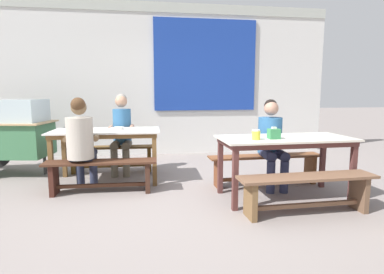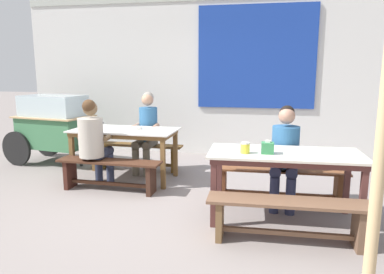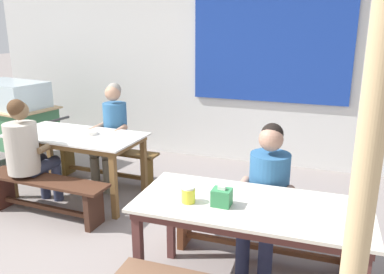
{
  "view_description": "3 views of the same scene",
  "coord_description": "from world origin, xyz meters",
  "px_view_note": "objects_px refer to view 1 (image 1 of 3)",
  "views": [
    {
      "loc": [
        -0.37,
        -3.72,
        1.32
      ],
      "look_at": [
        0.31,
        0.56,
        0.69
      ],
      "focal_mm": 29.52,
      "sensor_mm": 36.0,
      "label": 1
    },
    {
      "loc": [
        1.1,
        -4.0,
        1.63
      ],
      "look_at": [
        0.16,
        0.75,
        0.72
      ],
      "focal_mm": 33.7,
      "sensor_mm": 36.0,
      "label": 2
    },
    {
      "loc": [
        1.82,
        -2.62,
        1.96
      ],
      "look_at": [
        0.61,
        0.69,
        0.95
      ],
      "focal_mm": 36.8,
      "sensor_mm": 36.0,
      "label": 3
    }
  ],
  "objects_px": {
    "dining_table_far": "(106,135)",
    "dining_table_near": "(285,144)",
    "bench_far_back": "(112,155)",
    "tissue_box": "(274,134)",
    "food_cart": "(9,130)",
    "person_right_near_table": "(271,138)",
    "person_left_back_turned": "(81,140)",
    "bench_far_front": "(101,171)",
    "condiment_jar": "(256,135)",
    "person_center_facing": "(122,130)",
    "soup_bowl": "(119,128)",
    "bench_near_back": "(265,165)",
    "bench_near_front": "(307,188)"
  },
  "relations": [
    {
      "from": "bench_near_front",
      "to": "person_center_facing",
      "type": "height_order",
      "value": "person_center_facing"
    },
    {
      "from": "bench_near_front",
      "to": "dining_table_near",
      "type": "bearing_deg",
      "value": 91.36
    },
    {
      "from": "bench_far_back",
      "to": "bench_near_back",
      "type": "height_order",
      "value": "same"
    },
    {
      "from": "dining_table_far",
      "to": "tissue_box",
      "type": "bearing_deg",
      "value": -29.82
    },
    {
      "from": "food_cart",
      "to": "person_right_near_table",
      "type": "relative_size",
      "value": 1.41
    },
    {
      "from": "bench_far_front",
      "to": "person_center_facing",
      "type": "xyz_separation_m",
      "value": [
        0.21,
        1.02,
        0.42
      ]
    },
    {
      "from": "bench_far_front",
      "to": "tissue_box",
      "type": "distance_m",
      "value": 2.24
    },
    {
      "from": "dining_table_far",
      "to": "food_cart",
      "type": "distance_m",
      "value": 1.7
    },
    {
      "from": "dining_table_near",
      "to": "food_cart",
      "type": "relative_size",
      "value": 0.96
    },
    {
      "from": "bench_far_back",
      "to": "person_left_back_turned",
      "type": "xyz_separation_m",
      "value": [
        -0.28,
        -1.02,
        0.41
      ]
    },
    {
      "from": "dining_table_near",
      "to": "tissue_box",
      "type": "height_order",
      "value": "tissue_box"
    },
    {
      "from": "tissue_box",
      "to": "person_left_back_turned",
      "type": "bearing_deg",
      "value": 163.02
    },
    {
      "from": "soup_bowl",
      "to": "person_center_facing",
      "type": "bearing_deg",
      "value": 88.18
    },
    {
      "from": "bench_far_back",
      "to": "tissue_box",
      "type": "bearing_deg",
      "value": -40.27
    },
    {
      "from": "dining_table_far",
      "to": "dining_table_near",
      "type": "xyz_separation_m",
      "value": [
        2.25,
        -1.09,
        0.0
      ]
    },
    {
      "from": "condiment_jar",
      "to": "bench_near_back",
      "type": "bearing_deg",
      "value": 59.09
    },
    {
      "from": "dining_table_far",
      "to": "person_right_near_table",
      "type": "xyz_separation_m",
      "value": [
        2.28,
        -0.61,
        -0.01
      ]
    },
    {
      "from": "bench_far_front",
      "to": "condiment_jar",
      "type": "xyz_separation_m",
      "value": [
        1.85,
        -0.66,
        0.53
      ]
    },
    {
      "from": "dining_table_far",
      "to": "bench_far_back",
      "type": "height_order",
      "value": "dining_table_far"
    },
    {
      "from": "bench_far_back",
      "to": "bench_near_front",
      "type": "height_order",
      "value": "same"
    },
    {
      "from": "dining_table_far",
      "to": "tissue_box",
      "type": "relative_size",
      "value": 11.0
    },
    {
      "from": "bench_near_front",
      "to": "soup_bowl",
      "type": "relative_size",
      "value": 10.17
    },
    {
      "from": "soup_bowl",
      "to": "person_left_back_turned",
      "type": "bearing_deg",
      "value": -130.05
    },
    {
      "from": "bench_near_back",
      "to": "condiment_jar",
      "type": "height_order",
      "value": "condiment_jar"
    },
    {
      "from": "food_cart",
      "to": "person_right_near_table",
      "type": "bearing_deg",
      "value": -18.27
    },
    {
      "from": "dining_table_near",
      "to": "person_center_facing",
      "type": "bearing_deg",
      "value": 142.8
    },
    {
      "from": "dining_table_far",
      "to": "tissue_box",
      "type": "xyz_separation_m",
      "value": [
        2.06,
        -1.18,
        0.14
      ]
    },
    {
      "from": "dining_table_near",
      "to": "person_left_back_turned",
      "type": "height_order",
      "value": "person_left_back_turned"
    },
    {
      "from": "bench_far_back",
      "to": "food_cart",
      "type": "xyz_separation_m",
      "value": [
        -1.59,
        0.11,
        0.42
      ]
    },
    {
      "from": "food_cart",
      "to": "person_left_back_turned",
      "type": "relative_size",
      "value": 1.37
    },
    {
      "from": "dining_table_far",
      "to": "bench_far_back",
      "type": "distance_m",
      "value": 0.68
    },
    {
      "from": "dining_table_near",
      "to": "dining_table_far",
      "type": "bearing_deg",
      "value": 154.15
    },
    {
      "from": "dining_table_far",
      "to": "food_cart",
      "type": "bearing_deg",
      "value": 157.28
    },
    {
      "from": "dining_table_far",
      "to": "dining_table_near",
      "type": "distance_m",
      "value": 2.5
    },
    {
      "from": "food_cart",
      "to": "tissue_box",
      "type": "xyz_separation_m",
      "value": [
        3.63,
        -1.84,
        0.12
      ]
    },
    {
      "from": "bench_near_back",
      "to": "person_right_near_table",
      "type": "relative_size",
      "value": 1.35
    },
    {
      "from": "bench_far_front",
      "to": "condiment_jar",
      "type": "bearing_deg",
      "value": -19.78
    },
    {
      "from": "dining_table_near",
      "to": "bench_far_front",
      "type": "bearing_deg",
      "value": 166.62
    },
    {
      "from": "dining_table_far",
      "to": "bench_far_front",
      "type": "bearing_deg",
      "value": -91.78
    },
    {
      "from": "dining_table_far",
      "to": "bench_near_back",
      "type": "distance_m",
      "value": 2.33
    },
    {
      "from": "soup_bowl",
      "to": "food_cart",
      "type": "bearing_deg",
      "value": 160.94
    },
    {
      "from": "soup_bowl",
      "to": "person_right_near_table",
      "type": "bearing_deg",
      "value": -17.61
    },
    {
      "from": "person_center_facing",
      "to": "dining_table_far",
      "type": "bearing_deg",
      "value": -112.01
    },
    {
      "from": "tissue_box",
      "to": "condiment_jar",
      "type": "bearing_deg",
      "value": -171.98
    },
    {
      "from": "condiment_jar",
      "to": "bench_far_back",
      "type": "bearing_deg",
      "value": 135.76
    },
    {
      "from": "person_right_near_table",
      "to": "person_left_back_turned",
      "type": "bearing_deg",
      "value": 176.83
    },
    {
      "from": "bench_near_front",
      "to": "person_left_back_turned",
      "type": "xyz_separation_m",
      "value": [
        -2.52,
        1.17,
        0.4
      ]
    },
    {
      "from": "bench_far_front",
      "to": "soup_bowl",
      "type": "distance_m",
      "value": 0.8
    },
    {
      "from": "soup_bowl",
      "to": "bench_far_front",
      "type": "bearing_deg",
      "value": -107.85
    },
    {
      "from": "bench_far_back",
      "to": "person_left_back_turned",
      "type": "bearing_deg",
      "value": -105.4
    }
  ]
}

